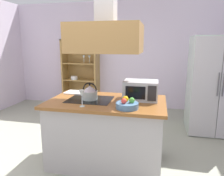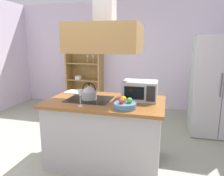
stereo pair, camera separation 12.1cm
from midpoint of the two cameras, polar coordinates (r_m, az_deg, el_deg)
The scene contains 11 objects.
ground_plane at distance 3.14m, azimuth -7.80°, elevation -20.01°, with size 7.80×7.80×0.00m, color gray.
wall_back at distance 5.58m, azimuth 2.51°, elevation 8.80°, with size 6.00×0.12×2.70m, color silver.
kitchen_island at distance 3.01m, azimuth -2.64°, elevation -11.63°, with size 1.57×0.95×0.90m.
range_hood at distance 2.76m, azimuth -2.91°, elevation 15.26°, with size 0.90×0.70×1.16m.
refrigerator at distance 4.31m, azimuth 25.20°, elevation 0.65°, with size 0.90×0.78×1.79m.
dish_cabinet at distance 5.72m, azimuth -8.87°, elevation 3.01°, with size 0.94×0.40×1.76m.
kettle at distance 2.90m, azimuth -7.23°, elevation -1.21°, with size 0.21×0.21×0.23m.
cutting_board at distance 3.33m, azimuth -10.55°, elevation -1.19°, with size 0.34×0.24×0.02m, color white.
microwave at distance 2.90m, azimuth 6.58°, elevation -0.58°, with size 0.46×0.35×0.26m.
wine_glass_on_counter at distance 2.58m, azimuth -9.47°, elevation -1.72°, with size 0.08×0.08×0.21m.
fruit_bowl at distance 2.51m, azimuth 2.71°, elevation -4.50°, with size 0.27×0.27×0.14m.
Camera 1 is at (0.90, -2.50, 1.65)m, focal length 33.89 mm.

